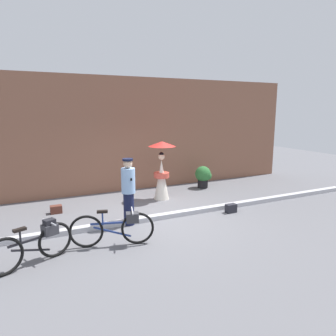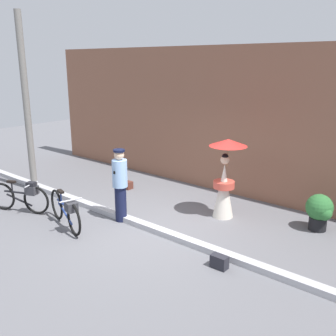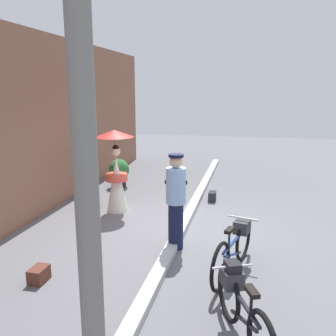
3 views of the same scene
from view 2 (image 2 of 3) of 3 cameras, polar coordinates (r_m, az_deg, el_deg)
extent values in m
plane|color=slate|center=(8.48, -3.08, -9.03)|extent=(30.00, 30.00, 0.00)
cube|color=brown|center=(10.55, 9.51, 6.87)|extent=(14.00, 0.40, 3.94)
cube|color=#B2B2B7|center=(8.46, -3.08, -8.66)|extent=(14.00, 0.20, 0.12)
torus|color=black|center=(8.29, -13.79, -7.44)|extent=(0.69, 0.24, 0.70)
torus|color=black|center=(9.23, -16.18, -5.21)|extent=(0.69, 0.24, 0.70)
cube|color=navy|center=(8.70, -15.12, -5.34)|extent=(0.87, 0.27, 0.04)
cube|color=navy|center=(8.77, -15.03, -6.53)|extent=(0.76, 0.24, 0.28)
cylinder|color=navy|center=(8.83, -15.59, -4.27)|extent=(0.03, 0.03, 0.29)
cube|color=black|center=(8.79, -15.66, -3.37)|extent=(0.24, 0.15, 0.05)
cylinder|color=silver|center=(8.24, -14.24, -4.65)|extent=(0.16, 0.47, 0.03)
cube|color=#333338|center=(8.29, -14.17, -5.60)|extent=(0.31, 0.28, 0.20)
torus|color=black|center=(9.65, -18.98, -4.55)|extent=(0.66, 0.32, 0.69)
torus|color=black|center=(10.22, -23.34, -3.88)|extent=(0.66, 0.32, 0.69)
cube|color=black|center=(9.89, -21.31, -3.41)|extent=(0.75, 0.35, 0.04)
cube|color=black|center=(9.95, -21.20, -4.45)|extent=(0.65, 0.30, 0.25)
cylinder|color=black|center=(9.96, -22.15, -2.68)|extent=(0.03, 0.03, 0.29)
cube|color=black|center=(9.92, -22.23, -1.90)|extent=(0.24, 0.17, 0.05)
cylinder|color=silver|center=(9.59, -19.65, -2.31)|extent=(0.22, 0.45, 0.03)
cube|color=#333338|center=(9.63, -19.57, -3.12)|extent=(0.33, 0.30, 0.20)
cube|color=black|center=(9.59, -19.64, -2.39)|extent=(0.25, 0.23, 0.14)
cylinder|color=#141938|center=(8.81, -7.03, -5.28)|extent=(0.26, 0.26, 0.82)
cylinder|color=#8CB2E0|center=(8.58, -7.19, -0.79)|extent=(0.34, 0.34, 0.62)
sphere|color=#D8B293|center=(8.47, -7.28, 1.92)|extent=(0.22, 0.22, 0.22)
cylinder|color=black|center=(8.45, -7.30, 2.58)|extent=(0.26, 0.26, 0.05)
cube|color=black|center=(8.56, -7.20, -0.40)|extent=(0.08, 0.38, 0.06)
cone|color=silver|center=(8.99, 8.27, -3.36)|extent=(0.48, 0.48, 1.27)
cylinder|color=#D14C3D|center=(8.94, 8.30, -2.44)|extent=(0.49, 0.49, 0.16)
sphere|color=beige|center=(8.78, 8.45, 1.21)|extent=(0.21, 0.21, 0.21)
sphere|color=black|center=(8.76, 8.47, 1.67)|extent=(0.15, 0.15, 0.15)
cylinder|color=olive|center=(8.76, 8.86, 1.99)|extent=(0.02, 0.02, 0.55)
cone|color=red|center=(8.70, 8.94, 3.75)|extent=(0.86, 0.86, 0.16)
cylinder|color=black|center=(8.99, 21.32, -7.67)|extent=(0.37, 0.37, 0.29)
sphere|color=#2D6B33|center=(8.85, 21.56, -5.44)|extent=(0.57, 0.57, 0.57)
sphere|color=#2D6B33|center=(8.76, 22.21, -6.23)|extent=(0.32, 0.32, 0.32)
cube|color=#592D23|center=(11.08, -6.12, -2.51)|extent=(0.31, 0.21, 0.22)
cube|color=#47241C|center=(11.02, -6.36, -2.32)|extent=(0.26, 0.07, 0.08)
cube|color=#26262D|center=(7.02, 7.63, -13.62)|extent=(0.30, 0.17, 0.24)
cube|color=black|center=(6.95, 7.40, -13.36)|extent=(0.26, 0.06, 0.09)
cylinder|color=slate|center=(11.10, -20.27, 8.79)|extent=(0.18, 0.18, 4.80)
camera|label=1|loc=(8.48, -59.66, 3.12)|focal=32.89mm
camera|label=3|loc=(12.67, -30.15, 9.86)|focal=38.66mm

